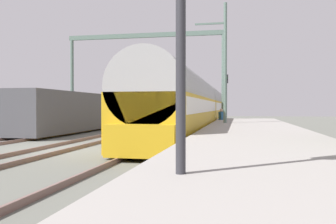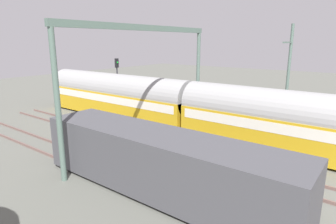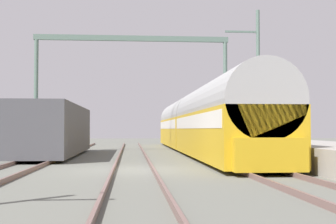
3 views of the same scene
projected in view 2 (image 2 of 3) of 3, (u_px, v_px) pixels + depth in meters
passenger_train at (190, 107)px, 22.26m from camera, size 2.93×32.85×3.82m
freight_car at (160, 163)px, 13.26m from camera, size 2.80×13.00×2.70m
person_crossing at (215, 116)px, 23.30m from camera, size 0.42×0.47×1.73m
railway_signal_far at (117, 77)px, 29.33m from camera, size 0.36×0.30×5.21m
catenary_gantry at (146, 61)px, 18.36m from camera, size 13.14×0.28×7.86m
catenary_pole_east_mid at (287, 82)px, 19.86m from camera, size 1.90×0.20×8.00m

